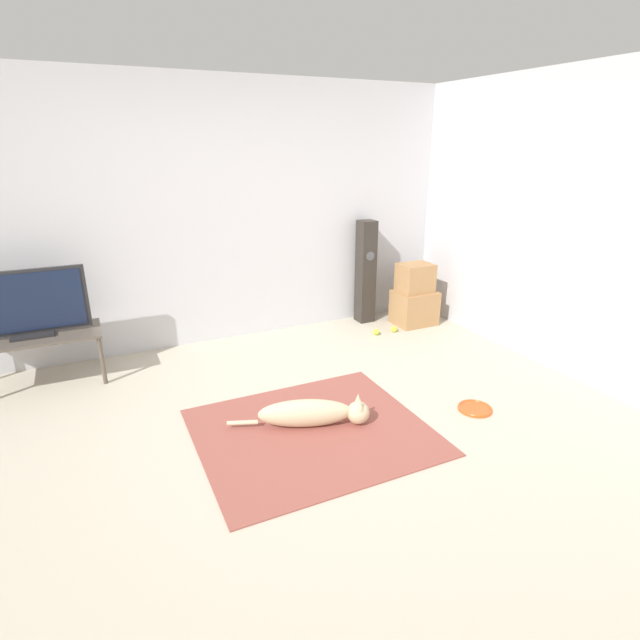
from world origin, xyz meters
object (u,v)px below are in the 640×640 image
object	(u,v)px
tv	(27,304)
tennis_ball_near_speaker	(376,332)
floor_speaker	(366,272)
tennis_ball_by_boxes	(394,329)
tv_stand	(35,341)
cardboard_box_lower	(414,308)
frisbee	(475,408)
dog	(314,413)
cardboard_box_upper	(415,278)

from	to	relation	value
tv	tennis_ball_near_speaker	world-z (taller)	tv
floor_speaker	tennis_ball_by_boxes	size ratio (longest dim) A/B	17.44
tv	tv_stand	bearing A→B (deg)	-90.00
tv	tennis_ball_by_boxes	bearing A→B (deg)	-4.18
cardboard_box_lower	tv_stand	size ratio (longest dim) A/B	0.44
frisbee	tennis_ball_by_boxes	xyz separation A→B (m)	(0.36, 1.68, 0.02)
tennis_ball_near_speaker	dog	bearing A→B (deg)	-134.87
cardboard_box_lower	tennis_ball_near_speaker	distance (m)	0.61
floor_speaker	tv_stand	bearing A→B (deg)	-176.23
floor_speaker	tennis_ball_near_speaker	bearing A→B (deg)	-104.25
dog	cardboard_box_lower	distance (m)	2.45
frisbee	tennis_ball_by_boxes	world-z (taller)	tennis_ball_by_boxes
tv_stand	cardboard_box_upper	bearing A→B (deg)	-1.66
frisbee	tennis_ball_by_boxes	distance (m)	1.72
dog	cardboard_box_lower	size ratio (longest dim) A/B	2.18
floor_speaker	dog	bearing A→B (deg)	-129.02
tv	tennis_ball_by_boxes	xyz separation A→B (m)	(3.40, -0.25, -0.68)
cardboard_box_upper	floor_speaker	size ratio (longest dim) A/B	0.31
dog	tv_stand	bearing A→B (deg)	138.47
cardboard_box_upper	floor_speaker	xyz separation A→B (m)	(-0.44, 0.33, 0.04)
cardboard_box_lower	tennis_ball_near_speaker	xyz separation A→B (m)	(-0.57, -0.13, -0.16)
dog	floor_speaker	bearing A→B (deg)	50.98
frisbee	tv_stand	world-z (taller)	tv_stand
frisbee	cardboard_box_lower	distance (m)	1.96
dog	tennis_ball_by_boxes	world-z (taller)	dog
dog	tennis_ball_near_speaker	xyz separation A→B (m)	(1.36, 1.37, -0.08)
cardboard_box_lower	tennis_ball_by_boxes	xyz separation A→B (m)	(-0.35, -0.14, -0.16)
frisbee	floor_speaker	world-z (taller)	floor_speaker
cardboard_box_lower	tv_stand	bearing A→B (deg)	178.32
frisbee	tennis_ball_by_boxes	size ratio (longest dim) A/B	3.92
tennis_ball_by_boxes	tennis_ball_near_speaker	xyz separation A→B (m)	(-0.22, 0.01, 0.00)
floor_speaker	tennis_ball_by_boxes	bearing A→B (deg)	-77.26
tennis_ball_near_speaker	tennis_ball_by_boxes	bearing A→B (deg)	-1.93
floor_speaker	tennis_ball_by_boxes	distance (m)	0.72
cardboard_box_lower	cardboard_box_upper	bearing A→B (deg)	173.98
cardboard_box_lower	tv	xyz separation A→B (m)	(-3.75, 0.11, 0.53)
floor_speaker	tennis_ball_by_boxes	xyz separation A→B (m)	(0.10, -0.46, -0.54)
cardboard_box_upper	tennis_ball_by_boxes	world-z (taller)	cardboard_box_upper
frisbee	tennis_ball_by_boxes	bearing A→B (deg)	77.96
tennis_ball_by_boxes	tv_stand	bearing A→B (deg)	175.86
frisbee	cardboard_box_upper	distance (m)	2.02
frisbee	cardboard_box_upper	world-z (taller)	cardboard_box_upper
cardboard_box_upper	tv_stand	size ratio (longest dim) A/B	0.35
cardboard_box_upper	tv	bearing A→B (deg)	178.29
cardboard_box_upper	floor_speaker	world-z (taller)	floor_speaker
cardboard_box_upper	tv	distance (m)	3.75
tennis_ball_by_boxes	tennis_ball_near_speaker	world-z (taller)	same
frisbee	tennis_ball_near_speaker	xyz separation A→B (m)	(0.14, 1.69, 0.02)
tv	dog	bearing A→B (deg)	-41.57
cardboard_box_upper	floor_speaker	bearing A→B (deg)	143.70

